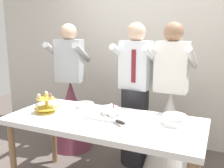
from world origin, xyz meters
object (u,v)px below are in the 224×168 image
Objects in this scene: plate_stack at (174,120)px; person_bride at (169,121)px; dessert_table at (104,127)px; round_cake at (85,106)px; main_cake_tray at (111,112)px; person_groom at (135,103)px; person_guest at (71,106)px; cupcake_stand at (46,105)px.

person_bride reaches higher than plate_stack.
round_cake is (-0.32, 0.22, 0.10)m from dessert_table.
person_bride reaches higher than dessert_table.
person_groom is (0.03, 0.62, -0.07)m from main_cake_tray.
cupcake_stand is at bearing -73.24° from person_guest.
round_cake is at bearing -128.10° from person_groom.
person_guest reaches higher than cupcake_stand.
person_groom is 0.93m from person_guest.
person_groom is at bearing 51.90° from round_cake.
plate_stack is 0.12× the size of person_guest.
cupcake_stand is 0.14× the size of person_guest.
main_cake_tray reaches higher than dessert_table.
person_groom is at bearing 84.85° from dessert_table.
main_cake_tray is 0.58m from plate_stack.
main_cake_tray is at bearing 12.62° from cupcake_stand.
person_groom is at bearing 87.60° from main_cake_tray.
main_cake_tray is 0.25× the size of person_guest.
plate_stack is (0.62, 0.12, 0.12)m from dessert_table.
main_cake_tray is (0.64, 0.14, -0.04)m from cupcake_stand.
person_bride is (-0.15, 0.59, -0.24)m from plate_stack.
person_groom is 1.00× the size of person_guest.
person_groom reaches higher than cupcake_stand.
cupcake_stand is 1.12× the size of plate_stack.
person_groom is 1.00× the size of person_bride.
dessert_table is at bearing -95.15° from person_groom.
plate_stack is 0.81m from person_groom.
person_bride is (0.47, 0.71, -0.12)m from dessert_table.
person_bride is at bearing -2.11° from person_guest.
person_bride is (0.40, 0.00, -0.16)m from person_groom.
dessert_table is 7.50× the size of round_cake.
main_cake_tray is 0.25× the size of person_groom.
round_cake is at bearing 43.74° from cupcake_stand.
person_groom is (-0.55, 0.58, -0.07)m from plate_stack.
dessert_table is 8.78× the size of plate_stack.
plate_stack is at bearing -46.58° from person_groom.
plate_stack is at bearing -75.82° from person_bride.
person_guest reaches higher than main_cake_tray.
cupcake_stand is at bearing -171.67° from plate_stack.
round_cake is at bearing 174.08° from plate_stack.
round_cake is 0.62m from person_groom.
plate_stack is at bearing 3.44° from main_cake_tray.
person_bride is 1.32m from person_guest.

